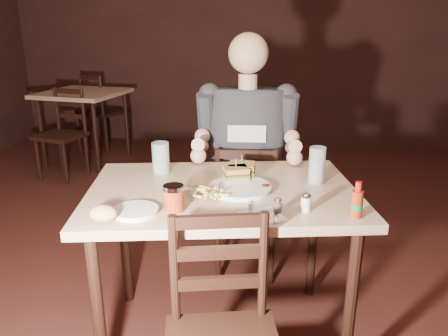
# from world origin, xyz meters

# --- Properties ---
(room_shell) EXTENTS (7.00, 7.00, 7.00)m
(room_shell) POSITION_xyz_m (0.00, 0.00, 1.40)
(room_shell) COLOR black
(room_shell) RESTS_ON ground
(main_table) EXTENTS (1.30, 0.99, 0.77)m
(main_table) POSITION_xyz_m (0.14, -0.11, 0.69)
(main_table) COLOR tan
(main_table) RESTS_ON ground
(bg_table) EXTENTS (0.90, 0.90, 0.77)m
(bg_table) POSITION_xyz_m (-1.76, 2.50, 0.68)
(bg_table) COLOR tan
(bg_table) RESTS_ON ground
(chair_far) EXTENTS (0.41, 0.45, 0.83)m
(chair_far) POSITION_xyz_m (0.18, 0.51, 0.41)
(chair_far) COLOR black
(chair_far) RESTS_ON ground
(bg_chair_far) EXTENTS (0.57, 0.59, 0.90)m
(bg_chair_far) POSITION_xyz_m (-1.76, 3.05, 0.45)
(bg_chair_far) COLOR black
(bg_chair_far) RESTS_ON ground
(bg_chair_near) EXTENTS (0.48, 0.51, 0.86)m
(bg_chair_near) POSITION_xyz_m (-1.76, 1.95, 0.43)
(bg_chair_near) COLOR black
(bg_chair_near) RESTS_ON ground
(diner) EXTENTS (0.61, 0.50, 0.99)m
(diner) POSITION_xyz_m (0.19, 0.46, 0.92)
(diner) COLOR #353238
(diner) RESTS_ON chair_far
(dinner_plate) EXTENTS (0.31, 0.31, 0.02)m
(dinner_plate) POSITION_xyz_m (0.21, -0.12, 0.78)
(dinner_plate) COLOR white
(dinner_plate) RESTS_ON main_table
(sandwich_left) EXTENTS (0.13, 0.12, 0.10)m
(sandwich_left) POSITION_xyz_m (0.19, -0.02, 0.83)
(sandwich_left) COLOR tan
(sandwich_left) RESTS_ON dinner_plate
(sandwich_right) EXTENTS (0.12, 0.10, 0.10)m
(sandwich_right) POSITION_xyz_m (0.21, 0.04, 0.84)
(sandwich_right) COLOR tan
(sandwich_right) RESTS_ON dinner_plate
(fries_pile) EXTENTS (0.26, 0.20, 0.04)m
(fries_pile) POSITION_xyz_m (0.10, -0.21, 0.80)
(fries_pile) COLOR #D4B566
(fries_pile) RESTS_ON dinner_plate
(ketchup_dollop) EXTENTS (0.05, 0.05, 0.01)m
(ketchup_dollop) POSITION_xyz_m (0.33, -0.09, 0.79)
(ketchup_dollop) COLOR maroon
(ketchup_dollop) RESTS_ON dinner_plate
(glass_left) EXTENTS (0.10, 0.10, 0.15)m
(glass_left) POSITION_xyz_m (-0.19, 0.06, 0.85)
(glass_left) COLOR silver
(glass_left) RESTS_ON main_table
(glass_right) EXTENTS (0.09, 0.09, 0.17)m
(glass_right) POSITION_xyz_m (0.55, 0.03, 0.85)
(glass_right) COLOR silver
(glass_right) RESTS_ON main_table
(hot_sauce) EXTENTS (0.05, 0.05, 0.14)m
(hot_sauce) POSITION_xyz_m (0.68, -0.32, 0.84)
(hot_sauce) COLOR maroon
(hot_sauce) RESTS_ON main_table
(salt_shaker) EXTENTS (0.04, 0.04, 0.07)m
(salt_shaker) POSITION_xyz_m (0.49, -0.30, 0.80)
(salt_shaker) COLOR white
(salt_shaker) RESTS_ON main_table
(pepper_shaker) EXTENTS (0.04, 0.04, 0.06)m
(pepper_shaker) POSITION_xyz_m (0.38, -0.33, 0.80)
(pepper_shaker) COLOR #38332D
(pepper_shaker) RESTS_ON main_table
(syrup_dispenser) EXTENTS (0.10, 0.10, 0.10)m
(syrup_dispenser) POSITION_xyz_m (-0.01, -0.37, 0.82)
(syrup_dispenser) COLOR maroon
(syrup_dispenser) RESTS_ON main_table
(napkin) EXTENTS (0.20, 0.19, 0.00)m
(napkin) POSITION_xyz_m (0.33, -0.37, 0.77)
(napkin) COLOR white
(napkin) RESTS_ON main_table
(knife) EXTENTS (0.04, 0.19, 0.00)m
(knife) POSITION_xyz_m (0.28, -0.32, 0.78)
(knife) COLOR silver
(knife) RESTS_ON napkin
(fork) EXTENTS (0.02, 0.17, 0.01)m
(fork) POSITION_xyz_m (0.38, -0.34, 0.78)
(fork) COLOR silver
(fork) RESTS_ON napkin
(side_plate) EXTENTS (0.20, 0.20, 0.01)m
(side_plate) POSITION_xyz_m (-0.16, -0.41, 0.78)
(side_plate) COLOR white
(side_plate) RESTS_ON main_table
(bread_roll) EXTENTS (0.12, 0.10, 0.06)m
(bread_roll) POSITION_xyz_m (-0.24, -0.52, 0.81)
(bread_roll) COLOR tan
(bread_roll) RESTS_ON side_plate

